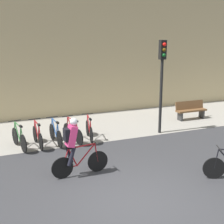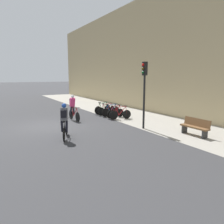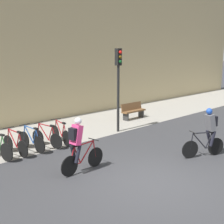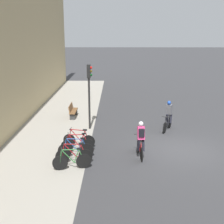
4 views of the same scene
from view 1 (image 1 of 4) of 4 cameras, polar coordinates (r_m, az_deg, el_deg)
name	(u,v)px [view 1 (image 1 of 4)]	position (r m, az deg, el deg)	size (l,w,h in m)	color
ground	(138,202)	(8.04, 4.76, -16.15)	(200.00, 200.00, 0.00)	#333335
kerb_strip	(69,129)	(13.92, -7.91, -3.04)	(44.00, 4.50, 0.01)	gray
building_facade	(52,18)	(15.83, -10.92, 16.60)	(44.00, 0.60, 9.68)	tan
cyclist_pink	(74,145)	(9.04, -6.99, -6.09)	(1.75, 0.46, 1.76)	black
parked_bike_0	(19,138)	(11.82, -16.65, -4.58)	(0.49, 1.62, 0.96)	black
parked_bike_1	(38,136)	(11.90, -13.43, -4.30)	(0.46, 1.65, 0.95)	black
parked_bike_2	(56,134)	(12.00, -10.28, -3.94)	(0.46, 1.66, 0.96)	black
parked_bike_3	(73,132)	(12.15, -7.18, -3.66)	(0.49, 1.60, 0.94)	black
parked_bike_4	(89,130)	(12.33, -4.18, -3.29)	(0.46, 1.64, 0.95)	black
traffic_light_pole	(162,70)	(12.84, 9.13, 7.56)	(0.26, 0.30, 3.84)	black
bench	(191,110)	(15.73, 14.20, 0.38)	(1.58, 0.44, 0.89)	brown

